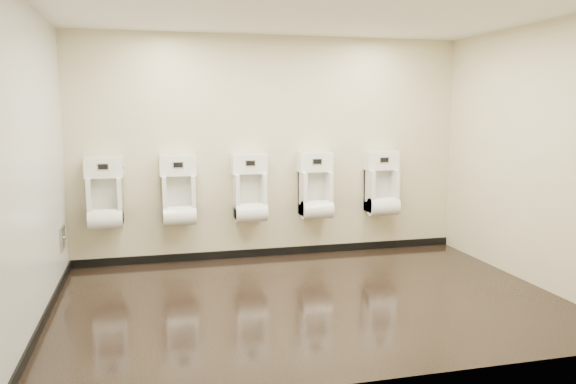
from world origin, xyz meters
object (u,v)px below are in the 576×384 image
(access_panel, at_px, (62,238))
(urinal_2, at_px, (250,193))
(urinal_3, at_px, (316,190))
(urinal_1, at_px, (179,195))
(urinal_4, at_px, (382,188))
(urinal_0, at_px, (105,198))

(access_panel, bearing_deg, urinal_2, 10.55)
(access_panel, bearing_deg, urinal_3, 7.60)
(urinal_2, relative_size, urinal_3, 1.00)
(urinal_3, bearing_deg, urinal_1, 180.00)
(urinal_1, height_order, urinal_2, same)
(access_panel, relative_size, urinal_1, 0.30)
(access_panel, distance_m, urinal_4, 3.96)
(urinal_0, bearing_deg, access_panel, -137.31)
(urinal_1, xyz_separation_m, urinal_3, (1.73, 0.00, 0.00))
(urinal_0, xyz_separation_m, urinal_4, (3.49, 0.00, 0.00))
(urinal_0, bearing_deg, urinal_1, 0.00)
(urinal_2, xyz_separation_m, urinal_3, (0.86, 0.00, 0.00))
(access_panel, height_order, urinal_1, urinal_1)
(urinal_1, relative_size, urinal_4, 1.00)
(urinal_1, height_order, urinal_3, same)
(urinal_0, bearing_deg, urinal_3, 0.00)
(urinal_4, bearing_deg, urinal_1, 180.00)
(urinal_3, relative_size, urinal_4, 1.00)
(urinal_0, height_order, urinal_3, same)
(urinal_0, height_order, urinal_4, same)
(access_panel, relative_size, urinal_3, 0.30)
(access_panel, bearing_deg, urinal_4, 5.85)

